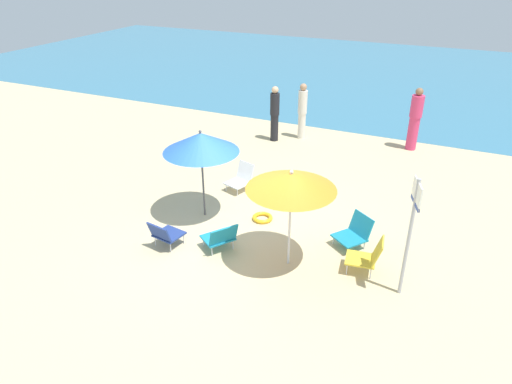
{
  "coord_description": "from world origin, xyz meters",
  "views": [
    {
      "loc": [
        3.27,
        -6.7,
        4.99
      ],
      "look_at": [
        -0.14,
        0.78,
        0.7
      ],
      "focal_mm": 32.67,
      "sensor_mm": 36.0,
      "label": 1
    }
  ],
  "objects_px": {
    "umbrella_blue": "(201,142)",
    "warning_sign": "(412,222)",
    "beach_chair_b": "(241,178)",
    "beach_chair_c": "(368,256)",
    "umbrella_orange": "(291,182)",
    "beach_chair_e": "(355,232)",
    "person_c": "(275,113)",
    "person_a": "(302,111)",
    "beach_chair_a": "(165,234)",
    "person_b": "(415,119)",
    "beach_chair_d": "(220,237)",
    "swim_ring": "(262,218)"
  },
  "relations": [
    {
      "from": "umbrella_blue",
      "to": "warning_sign",
      "type": "bearing_deg",
      "value": -11.81
    },
    {
      "from": "umbrella_blue",
      "to": "beach_chair_b",
      "type": "height_order",
      "value": "umbrella_blue"
    },
    {
      "from": "beach_chair_c",
      "to": "umbrella_orange",
      "type": "bearing_deg",
      "value": 5.49
    },
    {
      "from": "umbrella_orange",
      "to": "beach_chair_c",
      "type": "bearing_deg",
      "value": 13.8
    },
    {
      "from": "umbrella_orange",
      "to": "beach_chair_e",
      "type": "height_order",
      "value": "umbrella_orange"
    },
    {
      "from": "person_c",
      "to": "beach_chair_e",
      "type": "bearing_deg",
      "value": -39.67
    },
    {
      "from": "beach_chair_e",
      "to": "person_a",
      "type": "distance_m",
      "value": 5.74
    },
    {
      "from": "beach_chair_c",
      "to": "beach_chair_e",
      "type": "distance_m",
      "value": 0.84
    },
    {
      "from": "beach_chair_a",
      "to": "beach_chair_e",
      "type": "height_order",
      "value": "beach_chair_e"
    },
    {
      "from": "person_a",
      "to": "person_b",
      "type": "height_order",
      "value": "person_b"
    },
    {
      "from": "beach_chair_b",
      "to": "beach_chair_d",
      "type": "relative_size",
      "value": 0.92
    },
    {
      "from": "beach_chair_e",
      "to": "warning_sign",
      "type": "height_order",
      "value": "warning_sign"
    },
    {
      "from": "beach_chair_e",
      "to": "warning_sign",
      "type": "distance_m",
      "value": 1.82
    },
    {
      "from": "person_b",
      "to": "swim_ring",
      "type": "distance_m",
      "value": 5.79
    },
    {
      "from": "person_b",
      "to": "person_c",
      "type": "height_order",
      "value": "person_b"
    },
    {
      "from": "beach_chair_c",
      "to": "beach_chair_a",
      "type": "bearing_deg",
      "value": 4.29
    },
    {
      "from": "beach_chair_b",
      "to": "swim_ring",
      "type": "height_order",
      "value": "beach_chair_b"
    },
    {
      "from": "umbrella_blue",
      "to": "warning_sign",
      "type": "height_order",
      "value": "warning_sign"
    },
    {
      "from": "beach_chair_b",
      "to": "person_c",
      "type": "relative_size",
      "value": 0.44
    },
    {
      "from": "umbrella_blue",
      "to": "person_a",
      "type": "distance_m",
      "value": 5.22
    },
    {
      "from": "beach_chair_d",
      "to": "person_c",
      "type": "xyz_separation_m",
      "value": [
        -1.27,
        5.66,
        0.52
      ]
    },
    {
      "from": "beach_chair_d",
      "to": "beach_chair_e",
      "type": "distance_m",
      "value": 2.51
    },
    {
      "from": "warning_sign",
      "to": "umbrella_blue",
      "type": "bearing_deg",
      "value": 148.61
    },
    {
      "from": "person_a",
      "to": "beach_chair_e",
      "type": "bearing_deg",
      "value": -16.44
    },
    {
      "from": "beach_chair_d",
      "to": "swim_ring",
      "type": "xyz_separation_m",
      "value": [
        0.25,
        1.35,
        -0.26
      ]
    },
    {
      "from": "umbrella_blue",
      "to": "person_c",
      "type": "bearing_deg",
      "value": 94.1
    },
    {
      "from": "beach_chair_c",
      "to": "beach_chair_d",
      "type": "height_order",
      "value": "beach_chair_c"
    },
    {
      "from": "beach_chair_c",
      "to": "warning_sign",
      "type": "relative_size",
      "value": 0.32
    },
    {
      "from": "beach_chair_b",
      "to": "beach_chair_e",
      "type": "relative_size",
      "value": 0.89
    },
    {
      "from": "umbrella_blue",
      "to": "swim_ring",
      "type": "bearing_deg",
      "value": 15.3
    },
    {
      "from": "person_b",
      "to": "person_c",
      "type": "bearing_deg",
      "value": -140.63
    },
    {
      "from": "person_c",
      "to": "beach_chair_a",
      "type": "bearing_deg",
      "value": -74.99
    },
    {
      "from": "beach_chair_b",
      "to": "beach_chair_a",
      "type": "bearing_deg",
      "value": 13.42
    },
    {
      "from": "person_c",
      "to": "umbrella_orange",
      "type": "bearing_deg",
      "value": -52.75
    },
    {
      "from": "beach_chair_b",
      "to": "person_b",
      "type": "height_order",
      "value": "person_b"
    },
    {
      "from": "person_b",
      "to": "person_a",
      "type": "bearing_deg",
      "value": -146.73
    },
    {
      "from": "beach_chair_c",
      "to": "person_a",
      "type": "relative_size",
      "value": 0.41
    },
    {
      "from": "umbrella_blue",
      "to": "person_b",
      "type": "distance_m",
      "value": 6.61
    },
    {
      "from": "person_c",
      "to": "person_b",
      "type": "bearing_deg",
      "value": 26.89
    },
    {
      "from": "beach_chair_e",
      "to": "person_c",
      "type": "xyz_separation_m",
      "value": [
        -3.47,
        4.45,
        0.54
      ]
    },
    {
      "from": "umbrella_blue",
      "to": "beach_chair_d",
      "type": "relative_size",
      "value": 2.48
    },
    {
      "from": "beach_chair_e",
      "to": "person_b",
      "type": "distance_m",
      "value": 5.46
    },
    {
      "from": "beach_chair_e",
      "to": "person_c",
      "type": "distance_m",
      "value": 5.67
    },
    {
      "from": "beach_chair_c",
      "to": "person_c",
      "type": "distance_m",
      "value": 6.49
    },
    {
      "from": "umbrella_blue",
      "to": "beach_chair_b",
      "type": "xyz_separation_m",
      "value": [
        0.17,
        1.4,
        -1.35
      ]
    },
    {
      "from": "beach_chair_a",
      "to": "beach_chair_d",
      "type": "distance_m",
      "value": 1.05
    },
    {
      "from": "umbrella_blue",
      "to": "beach_chair_c",
      "type": "relative_size",
      "value": 2.83
    },
    {
      "from": "umbrella_orange",
      "to": "beach_chair_e",
      "type": "distance_m",
      "value": 1.94
    },
    {
      "from": "umbrella_blue",
      "to": "beach_chair_e",
      "type": "bearing_deg",
      "value": 3.27
    },
    {
      "from": "beach_chair_a",
      "to": "beach_chair_c",
      "type": "bearing_deg",
      "value": -68.13
    }
  ]
}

